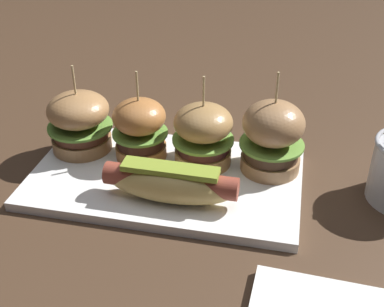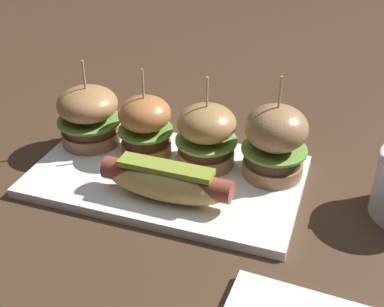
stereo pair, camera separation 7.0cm
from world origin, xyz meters
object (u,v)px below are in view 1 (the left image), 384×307
at_px(hot_dog, 171,183).
at_px(platter_main, 166,178).
at_px(slider_center_right, 203,134).
at_px(slider_far_right, 272,136).
at_px(slider_center_left, 140,128).
at_px(slider_far_left, 79,121).

bearing_deg(hot_dog, platter_main, 111.19).
distance_m(slider_center_right, slider_far_right, 0.10).
bearing_deg(slider_far_right, hot_dog, -139.95).
distance_m(hot_dog, slider_center_left, 0.12).
bearing_deg(slider_center_right, slider_far_left, 179.63).
bearing_deg(slider_far_right, slider_far_left, -179.48).
bearing_deg(platter_main, slider_far_left, 163.45).
distance_m(slider_far_left, slider_far_right, 0.29).
xyz_separation_m(platter_main, slider_far_left, (-0.15, 0.04, 0.05)).
xyz_separation_m(hot_dog, slider_center_right, (0.02, 0.10, 0.02)).
relative_size(slider_far_left, slider_center_left, 0.99).
bearing_deg(slider_far_right, platter_main, -162.37).
bearing_deg(slider_center_right, hot_dog, -103.47).
relative_size(hot_dog, slider_center_right, 1.30).
xyz_separation_m(slider_far_left, slider_far_right, (0.29, 0.00, 0.01)).
height_order(platter_main, slider_center_left, slider_center_left).
relative_size(slider_far_left, slider_far_right, 0.90).
relative_size(platter_main, slider_far_left, 2.82).
height_order(platter_main, hot_dog, hot_dog).
bearing_deg(slider_center_left, slider_far_left, 177.94).
distance_m(platter_main, hot_dog, 0.07).
bearing_deg(slider_far_left, hot_dog, -30.86).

